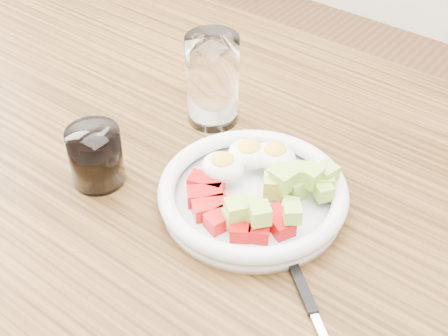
% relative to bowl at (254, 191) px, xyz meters
% --- Properties ---
extents(dining_table, '(1.50, 0.90, 0.77)m').
position_rel_bowl_xyz_m(dining_table, '(-0.04, -0.00, -0.12)').
color(dining_table, brown).
rests_on(dining_table, ground).
extents(bowl, '(0.25, 0.25, 0.06)m').
position_rel_bowl_xyz_m(bowl, '(0.00, 0.00, 0.00)').
color(bowl, white).
rests_on(bowl, dining_table).
extents(fork, '(0.15, 0.13, 0.01)m').
position_rel_bowl_xyz_m(fork, '(0.14, -0.09, -0.02)').
color(fork, black).
rests_on(fork, dining_table).
extents(water_glass, '(0.08, 0.08, 0.14)m').
position_rel_bowl_xyz_m(water_glass, '(-0.16, 0.12, 0.05)').
color(water_glass, white).
rests_on(water_glass, dining_table).
extents(coffee_glass, '(0.07, 0.07, 0.08)m').
position_rel_bowl_xyz_m(coffee_glass, '(-0.20, -0.09, 0.02)').
color(coffee_glass, white).
rests_on(coffee_glass, dining_table).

